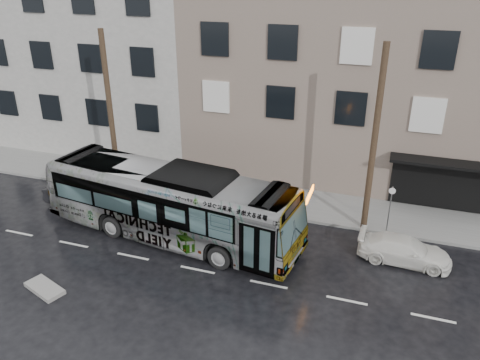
# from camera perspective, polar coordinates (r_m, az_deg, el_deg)

# --- Properties ---
(ground) EXTENTS (120.00, 120.00, 0.00)m
(ground) POSITION_cam_1_polar(r_m,az_deg,el_deg) (22.68, -2.65, -7.40)
(ground) COLOR black
(ground) RESTS_ON ground
(sidewalk) EXTENTS (90.00, 3.60, 0.15)m
(sidewalk) POSITION_cam_1_polar(r_m,az_deg,el_deg) (26.67, 1.14, -1.97)
(sidewalk) COLOR gray
(sidewalk) RESTS_ON ground
(building_taupe) EXTENTS (20.00, 12.00, 11.00)m
(building_taupe) POSITION_cam_1_polar(r_m,az_deg,el_deg) (31.32, 14.68, 11.84)
(building_taupe) COLOR #76695B
(building_taupe) RESTS_ON ground
(building_grey) EXTENTS (26.00, 15.00, 16.00)m
(building_grey) POSITION_cam_1_polar(r_m,az_deg,el_deg) (40.94, -20.29, 17.58)
(building_grey) COLOR #B9B5AF
(building_grey) RESTS_ON ground
(utility_pole_front) EXTENTS (0.30, 0.30, 9.00)m
(utility_pole_front) POSITION_cam_1_polar(r_m,az_deg,el_deg) (22.41, 16.04, 4.45)
(utility_pole_front) COLOR #443422
(utility_pole_front) RESTS_ON sidewalk
(utility_pole_rear) EXTENTS (0.30, 0.30, 9.00)m
(utility_pole_rear) POSITION_cam_1_polar(r_m,az_deg,el_deg) (26.76, -15.50, 7.75)
(utility_pole_rear) COLOR #443422
(utility_pole_rear) RESTS_ON sidewalk
(sign_post) EXTENTS (0.06, 0.06, 2.40)m
(sign_post) POSITION_cam_1_polar(r_m,az_deg,el_deg) (23.70, 17.76, -3.41)
(sign_post) COLOR slate
(sign_post) RESTS_ON sidewalk
(bus) EXTENTS (13.18, 4.71, 3.59)m
(bus) POSITION_cam_1_polar(r_m,az_deg,el_deg) (22.42, -8.56, -2.80)
(bus) COLOR #B2B2B2
(bus) RESTS_ON ground
(white_sedan) EXTENTS (4.07, 1.78, 1.16)m
(white_sedan) POSITION_cam_1_polar(r_m,az_deg,el_deg) (22.13, 19.40, -8.07)
(white_sedan) COLOR white
(white_sedan) RESTS_ON ground
(dark_sedan) EXTENTS (4.33, 1.76, 1.40)m
(dark_sedan) POSITION_cam_1_polar(r_m,az_deg,el_deg) (26.75, -18.72, -1.81)
(dark_sedan) COLOR black
(dark_sedan) RESTS_ON ground
(slush_pile) EXTENTS (1.96, 1.36, 0.18)m
(slush_pile) POSITION_cam_1_polar(r_m,az_deg,el_deg) (21.07, -22.71, -12.07)
(slush_pile) COLOR #A8A6A0
(slush_pile) RESTS_ON ground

